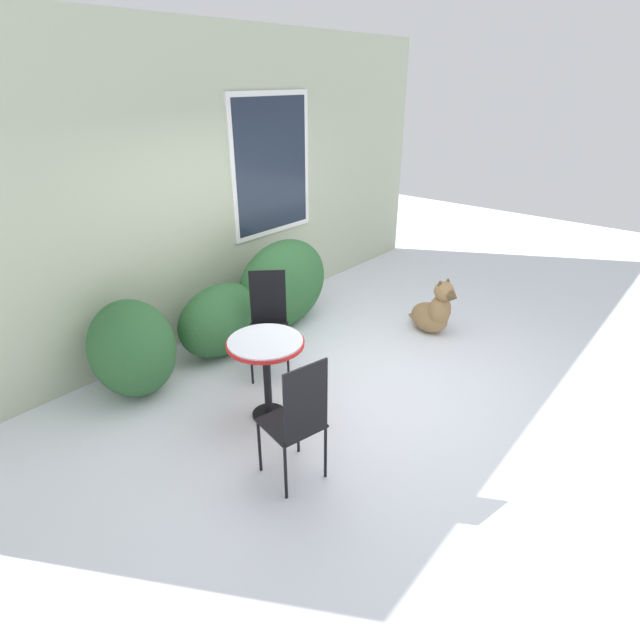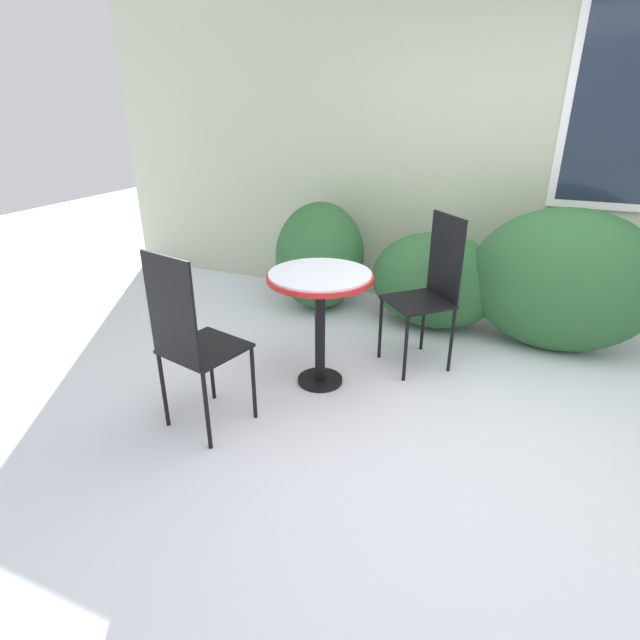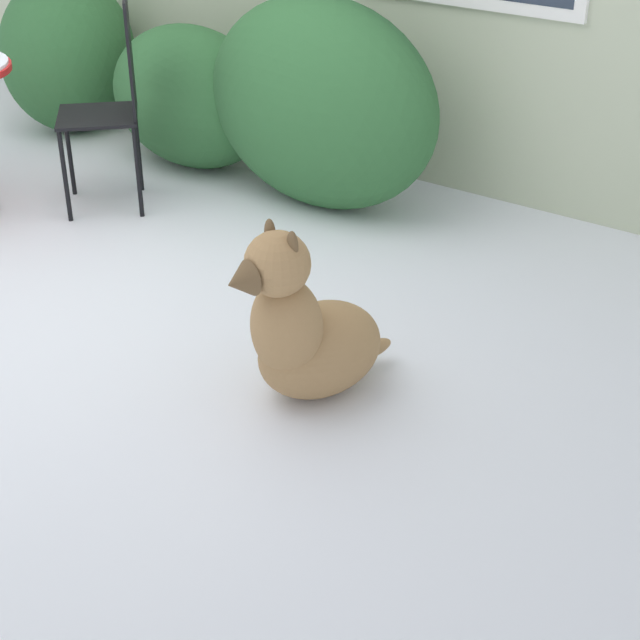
# 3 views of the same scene
# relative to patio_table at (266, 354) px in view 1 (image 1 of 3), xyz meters

# --- Properties ---
(ground_plane) EXTENTS (16.00, 16.00, 0.00)m
(ground_plane) POSITION_rel_patio_table_xyz_m (0.97, -0.40, -0.64)
(ground_plane) COLOR white
(house_wall) EXTENTS (8.00, 0.10, 3.34)m
(house_wall) POSITION_rel_patio_table_xyz_m (1.02, 1.79, 1.04)
(house_wall) COLOR #B2BC9E
(house_wall) RESTS_ON ground_plane
(shrub_left) EXTENTS (0.78, 0.86, 0.96)m
(shrub_left) POSITION_rel_patio_table_xyz_m (-0.54, 1.26, -0.16)
(shrub_left) COLOR #2D6033
(shrub_left) RESTS_ON ground_plane
(shrub_middle) EXTENTS (1.06, 0.64, 0.80)m
(shrub_middle) POSITION_rel_patio_table_xyz_m (0.50, 1.22, -0.24)
(shrub_middle) COLOR #2D6033
(shrub_middle) RESTS_ON ground_plane
(shrub_right) EXTENTS (1.34, 0.64, 1.09)m
(shrub_right) POSITION_rel_patio_table_xyz_m (1.44, 1.17, -0.10)
(shrub_right) COLOR #2D6033
(shrub_right) RESTS_ON ground_plane
(patio_table) EXTENTS (0.67, 0.67, 0.78)m
(patio_table) POSITION_rel_patio_table_xyz_m (0.00, 0.00, 0.00)
(patio_table) COLOR black
(patio_table) RESTS_ON ground_plane
(patio_chair_near_table) EXTENTS (0.56, 0.56, 1.08)m
(patio_chair_near_table) POSITION_rel_patio_table_xyz_m (0.58, 0.56, -0.06)
(patio_chair_near_table) COLOR black
(patio_chair_near_table) RESTS_ON ground_plane
(patio_chair_far_side) EXTENTS (0.48, 0.48, 1.08)m
(patio_chair_far_side) POSITION_rel_patio_table_xyz_m (-0.43, -0.76, -0.06)
(patio_chair_far_side) COLOR black
(patio_chair_far_side) RESTS_ON ground_plane
(dog) EXTENTS (0.49, 0.73, 0.72)m
(dog) POSITION_rel_patio_table_xyz_m (2.45, -0.34, -0.38)
(dog) COLOR #937047
(dog) RESTS_ON ground_plane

